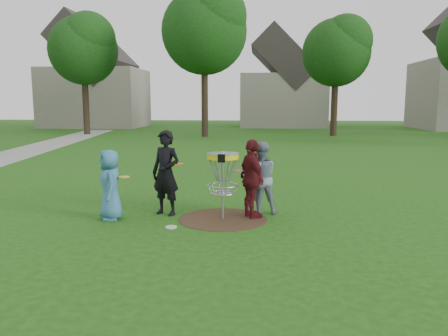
# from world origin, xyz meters

# --- Properties ---
(ground) EXTENTS (100.00, 100.00, 0.00)m
(ground) POSITION_xyz_m (0.00, 0.00, 0.00)
(ground) COLOR #19470F
(ground) RESTS_ON ground
(dirt_patch) EXTENTS (1.80, 1.80, 0.01)m
(dirt_patch) POSITION_xyz_m (0.00, 0.00, 0.00)
(dirt_patch) COLOR #47331E
(dirt_patch) RESTS_ON ground
(player_blue) EXTENTS (0.70, 0.82, 1.41)m
(player_blue) POSITION_xyz_m (-2.24, -0.19, 0.71)
(player_blue) COLOR teal
(player_blue) RESTS_ON ground
(player_black) EXTENTS (0.76, 0.65, 1.77)m
(player_black) POSITION_xyz_m (-1.21, 0.28, 0.89)
(player_black) COLOR black
(player_black) RESTS_ON ground
(player_grey) EXTENTS (0.87, 0.75, 1.53)m
(player_grey) POSITION_xyz_m (0.75, 0.52, 0.77)
(player_grey) COLOR slate
(player_grey) RESTS_ON ground
(player_maroon) EXTENTS (0.77, 1.02, 1.61)m
(player_maroon) POSITION_xyz_m (0.58, 0.16, 0.80)
(player_maroon) COLOR #521218
(player_maroon) RESTS_ON ground
(disc_on_grass) EXTENTS (0.22, 0.22, 0.02)m
(disc_on_grass) POSITION_xyz_m (-0.92, -0.68, 0.01)
(disc_on_grass) COLOR silver
(disc_on_grass) RESTS_ON ground
(disc_golf_basket) EXTENTS (0.66, 0.67, 1.38)m
(disc_golf_basket) POSITION_xyz_m (0.00, -0.00, 1.02)
(disc_golf_basket) COLOR #9EA0A5
(disc_golf_basket) RESTS_ON ground
(held_discs) EXTENTS (2.70, 0.75, 0.24)m
(held_discs) POSITION_xyz_m (-0.52, 0.13, 0.97)
(held_discs) COLOR yellow
(held_discs) RESTS_ON ground
(tree_row) EXTENTS (51.20, 17.42, 9.90)m
(tree_row) POSITION_xyz_m (0.44, 20.67, 6.21)
(tree_row) COLOR #38281C
(tree_row) RESTS_ON ground
(house_row) EXTENTS (44.50, 10.65, 11.62)m
(house_row) POSITION_xyz_m (4.78, 33.07, 4.14)
(house_row) COLOR gray
(house_row) RESTS_ON ground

